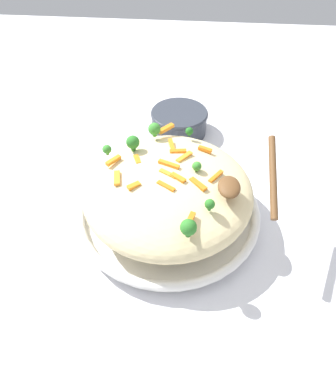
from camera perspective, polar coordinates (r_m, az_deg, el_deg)
name	(u,v)px	position (r m, az deg, el deg)	size (l,w,h in m)	color
ground_plane	(168,219)	(0.75, 0.00, -4.42)	(2.40, 2.40, 0.00)	silver
serving_bowl	(168,212)	(0.73, 0.00, -3.27)	(0.38, 0.38, 0.04)	white
pasta_mound	(168,190)	(0.68, 0.00, 0.31)	(0.34, 0.33, 0.10)	beige
carrot_piece_0	(117,178)	(0.65, -8.33, 2.28)	(0.04, 0.01, 0.01)	orange
carrot_piece_1	(171,164)	(0.66, 0.49, 4.55)	(0.04, 0.01, 0.01)	orange
carrot_piece_2	(216,177)	(0.65, 7.83, 2.44)	(0.04, 0.01, 0.01)	orange
carrot_piece_3	(198,184)	(0.63, 4.94, 1.30)	(0.04, 0.01, 0.01)	orange
carrot_piece_4	(166,129)	(0.77, -0.33, 10.34)	(0.04, 0.01, 0.01)	orange
carrot_piece_5	(169,174)	(0.64, 0.16, 2.98)	(0.03, 0.01, 0.01)	orange
carrot_piece_6	(173,146)	(0.72, 0.76, 7.56)	(0.04, 0.01, 0.01)	orange
carrot_piece_7	(178,151)	(0.70, 1.64, 6.70)	(0.03, 0.01, 0.01)	orange
carrot_piece_8	(165,186)	(0.62, -0.52, 0.95)	(0.04, 0.01, 0.01)	orange
carrot_piece_9	(113,160)	(0.69, -8.94, 5.12)	(0.03, 0.01, 0.01)	orange
carrot_piece_10	(178,178)	(0.64, 1.66, 2.36)	(0.03, 0.01, 0.01)	orange
carrot_piece_11	(134,186)	(0.63, -5.61, 1.02)	(0.02, 0.01, 0.01)	orange
carrot_piece_12	(189,222)	(0.57, 3.47, -4.85)	(0.04, 0.01, 0.01)	orange
carrot_piece_13	(137,160)	(0.69, -5.06, 5.31)	(0.03, 0.01, 0.01)	orange
carrot_piece_14	(205,149)	(0.71, 6.08, 6.96)	(0.03, 0.01, 0.01)	orange
carrot_piece_15	(184,157)	(0.68, 2.66, 5.75)	(0.04, 0.01, 0.01)	orange
broccoli_floret_0	(210,204)	(0.59, 6.84, -2.02)	(0.02, 0.02, 0.02)	#296820
broccoli_floret_1	(197,166)	(0.65, 4.73, 4.21)	(0.02, 0.02, 0.02)	#377928
broccoli_floret_2	(133,142)	(0.70, -5.76, 8.07)	(0.03, 0.03, 0.03)	#296820
broccoli_floret_3	(107,149)	(0.70, -9.96, 6.87)	(0.02, 0.02, 0.02)	#377928
broccoli_floret_4	(189,131)	(0.75, 3.51, 9.87)	(0.02, 0.02, 0.02)	#205B1C
broccoli_floret_5	(154,129)	(0.74, -2.24, 10.24)	(0.03, 0.03, 0.03)	#377928
broccoli_floret_6	(188,228)	(0.54, 3.37, -5.83)	(0.03, 0.03, 0.03)	#296820
serving_spoon	(244,183)	(0.61, 12.34, 1.39)	(0.14, 0.10, 0.08)	brown
companion_bowl	(178,121)	(0.97, 1.71, 11.61)	(0.15, 0.15, 0.06)	#333842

